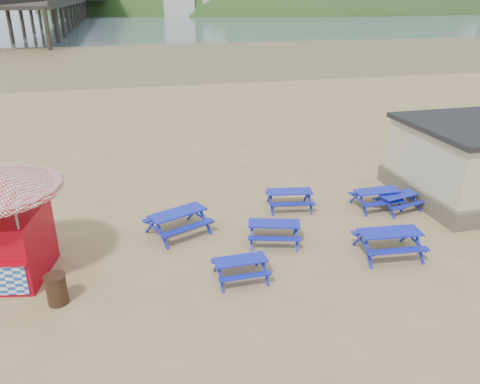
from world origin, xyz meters
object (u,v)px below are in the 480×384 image
object	(u,v)px
picnic_table_blue_a	(178,223)
picnic_table_yellow	(8,254)
picnic_table_blue_b	(289,199)
litter_bin	(57,289)

from	to	relation	value
picnic_table_blue_a	picnic_table_yellow	world-z (taller)	picnic_table_yellow
picnic_table_blue_b	litter_bin	bearing A→B (deg)	-142.76
litter_bin	picnic_table_yellow	bearing A→B (deg)	124.98
picnic_table_blue_b	picnic_table_yellow	distance (m)	10.13
picnic_table_yellow	litter_bin	size ratio (longest dim) A/B	2.84
picnic_table_blue_b	picnic_table_yellow	bearing A→B (deg)	-159.40
picnic_table_blue_a	litter_bin	bearing A→B (deg)	-162.23
picnic_table_yellow	litter_bin	bearing A→B (deg)	-36.79
picnic_table_blue_a	picnic_table_blue_b	size ratio (longest dim) A/B	1.26
picnic_table_blue_a	litter_bin	size ratio (longest dim) A/B	2.85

